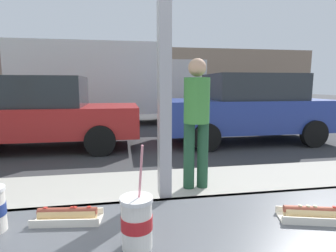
{
  "coord_description": "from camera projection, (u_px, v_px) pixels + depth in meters",
  "views": [
    {
      "loc": [
        -0.17,
        -1.04,
        1.47
      ],
      "look_at": [
        0.42,
        2.47,
        0.92
      ],
      "focal_mm": 29.02,
      "sensor_mm": 36.0,
      "label": 1
    }
  ],
  "objects": [
    {
      "name": "ground_plane",
      "position": [
        128.0,
        129.0,
        9.06
      ],
      "size": [
        60.0,
        60.0,
        0.0
      ],
      "primitive_type": "plane",
      "color": "#38383A"
    },
    {
      "name": "sidewalk_strip",
      "position": [
        142.0,
        220.0,
        2.81
      ],
      "size": [
        16.0,
        2.8,
        0.15
      ],
      "primitive_type": "cube",
      "color": "#B2ADA3",
      "rests_on": "ground"
    },
    {
      "name": "building_facade_far",
      "position": [
        124.0,
        77.0,
        18.87
      ],
      "size": [
        28.0,
        1.2,
        4.01
      ],
      "primitive_type": "cube",
      "color": "gray",
      "rests_on": "ground"
    },
    {
      "name": "soda_cup_right",
      "position": [
        137.0,
        221.0,
        0.79
      ],
      "size": [
        0.1,
        0.1,
        0.31
      ],
      "color": "silver",
      "rests_on": "window_counter"
    },
    {
      "name": "hotdog_tray_near",
      "position": [
        317.0,
        214.0,
        0.96
      ],
      "size": [
        0.27,
        0.15,
        0.05
      ],
      "color": "silver",
      "rests_on": "window_counter"
    },
    {
      "name": "hotdog_tray_far",
      "position": [
        68.0,
        215.0,
        0.95
      ],
      "size": [
        0.24,
        0.12,
        0.05
      ],
      "color": "silver",
      "rests_on": "window_counter"
    },
    {
      "name": "parked_car_red",
      "position": [
        39.0,
        113.0,
        6.15
      ],
      "size": [
        4.31,
        1.91,
        1.65
      ],
      "color": "red",
      "rests_on": "ground"
    },
    {
      "name": "parked_car_blue",
      "position": [
        247.0,
        108.0,
        6.97
      ],
      "size": [
        4.27,
        1.95,
        1.74
      ],
      "color": "#283D93",
      "rests_on": "ground"
    },
    {
      "name": "box_truck",
      "position": [
        108.0,
        81.0,
        10.19
      ],
      "size": [
        6.74,
        2.44,
        2.92
      ],
      "color": "silver",
      "rests_on": "ground"
    },
    {
      "name": "pedestrian",
      "position": [
        196.0,
        115.0,
        3.38
      ],
      "size": [
        0.32,
        0.32,
        1.63
      ],
      "color": "#1F4530",
      "rests_on": "sidewalk_strip"
    }
  ]
}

